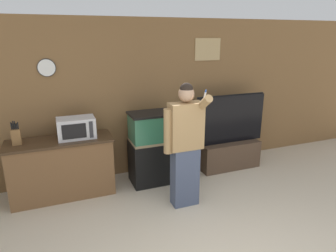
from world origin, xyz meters
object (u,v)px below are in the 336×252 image
(person_standing, at_px, (185,144))
(tv_on_stand, at_px, (229,147))
(counter_island, at_px, (62,168))
(knife_block, at_px, (16,136))
(microwave, at_px, (76,128))
(aquarium_on_stand, at_px, (155,147))

(person_standing, bearing_deg, tv_on_stand, 33.64)
(counter_island, relative_size, knife_block, 4.51)
(tv_on_stand, bearing_deg, person_standing, -146.36)
(microwave, bearing_deg, aquarium_on_stand, -2.90)
(counter_island, distance_m, knife_block, 0.78)
(tv_on_stand, xyz_separation_m, person_standing, (-1.27, -0.84, 0.51))
(counter_island, xyz_separation_m, tv_on_stand, (2.85, -0.04, -0.05))
(aquarium_on_stand, bearing_deg, counter_island, 177.95)
(aquarium_on_stand, bearing_deg, knife_block, 178.28)
(knife_block, bearing_deg, person_standing, -22.66)
(microwave, xyz_separation_m, aquarium_on_stand, (1.19, -0.06, -0.45))
(counter_island, distance_m, aquarium_on_stand, 1.44)
(counter_island, xyz_separation_m, person_standing, (1.58, -0.88, 0.46))
(knife_block, relative_size, tv_on_stand, 0.24)
(aquarium_on_stand, distance_m, person_standing, 0.90)
(counter_island, xyz_separation_m, knife_block, (-0.54, 0.01, 0.56))
(tv_on_stand, bearing_deg, aquarium_on_stand, -179.42)
(counter_island, relative_size, aquarium_on_stand, 1.27)
(knife_block, bearing_deg, tv_on_stand, -0.77)
(counter_island, height_order, knife_block, knife_block)
(counter_island, bearing_deg, knife_block, 179.14)
(counter_island, height_order, tv_on_stand, tv_on_stand)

